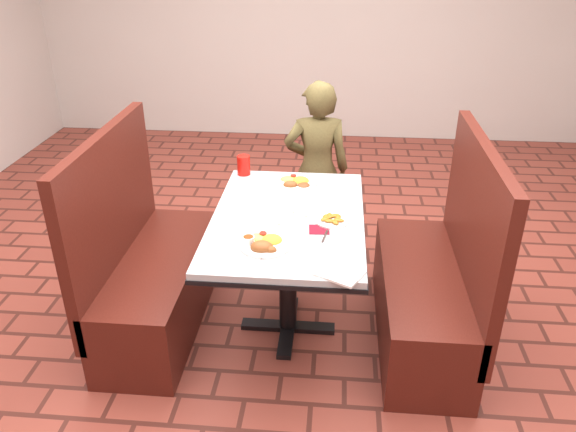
% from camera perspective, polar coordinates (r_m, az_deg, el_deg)
% --- Properties ---
extents(dining_table, '(0.81, 1.21, 0.75)m').
position_cam_1_polar(dining_table, '(3.03, 0.00, -1.62)').
color(dining_table, '#B7BABC').
rests_on(dining_table, ground).
extents(booth_bench_left, '(0.47, 1.20, 1.17)m').
position_cam_1_polar(booth_bench_left, '(3.35, -13.80, -5.84)').
color(booth_bench_left, '#4F1A12').
rests_on(booth_bench_left, ground).
extents(booth_bench_right, '(0.47, 1.20, 1.17)m').
position_cam_1_polar(booth_bench_right, '(3.23, 14.35, -7.23)').
color(booth_bench_right, '#4F1A12').
rests_on(booth_bench_right, ground).
extents(diner_person, '(0.48, 0.34, 1.24)m').
position_cam_1_polar(diner_person, '(3.91, 2.92, 4.74)').
color(diner_person, brown).
rests_on(diner_person, ground).
extents(near_dinner_plate, '(0.25, 0.25, 0.08)m').
position_cam_1_polar(near_dinner_plate, '(2.69, -2.46, -2.58)').
color(near_dinner_plate, white).
rests_on(near_dinner_plate, dining_table).
extents(far_dinner_plate, '(0.25, 0.25, 0.06)m').
position_cam_1_polar(far_dinner_plate, '(3.34, 0.79, 3.56)').
color(far_dinner_plate, white).
rests_on(far_dinner_plate, dining_table).
extents(plantain_plate, '(0.18, 0.18, 0.03)m').
position_cam_1_polar(plantain_plate, '(2.93, 4.50, -0.40)').
color(plantain_plate, white).
rests_on(plantain_plate, dining_table).
extents(maroon_napkin, '(0.11, 0.11, 0.00)m').
position_cam_1_polar(maroon_napkin, '(2.85, 3.19, -1.38)').
color(maroon_napkin, maroon).
rests_on(maroon_napkin, dining_table).
extents(spoon_utensil, '(0.03, 0.13, 0.00)m').
position_cam_1_polar(spoon_utensil, '(2.78, 3.77, -2.07)').
color(spoon_utensil, silver).
rests_on(spoon_utensil, dining_table).
extents(red_tumbler, '(0.08, 0.08, 0.12)m').
position_cam_1_polar(red_tumbler, '(3.48, -4.53, 5.17)').
color(red_tumbler, red).
rests_on(red_tumbler, dining_table).
extents(paper_napkin, '(0.24, 0.22, 0.01)m').
position_cam_1_polar(paper_napkin, '(2.50, 5.22, -5.80)').
color(paper_napkin, white).
rests_on(paper_napkin, dining_table).
extents(knife_utensil, '(0.01, 0.16, 0.00)m').
position_cam_1_polar(knife_utensil, '(2.69, -2.67, -2.99)').
color(knife_utensil, silver).
rests_on(knife_utensil, dining_table).
extents(fork_utensil, '(0.02, 0.14, 0.00)m').
position_cam_1_polar(fork_utensil, '(2.64, -2.44, -3.66)').
color(fork_utensil, silver).
rests_on(fork_utensil, dining_table).
extents(lettuce_shreds, '(0.28, 0.32, 0.00)m').
position_cam_1_polar(lettuce_shreds, '(3.03, 0.86, 0.50)').
color(lettuce_shreds, '#88C54F').
rests_on(lettuce_shreds, dining_table).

